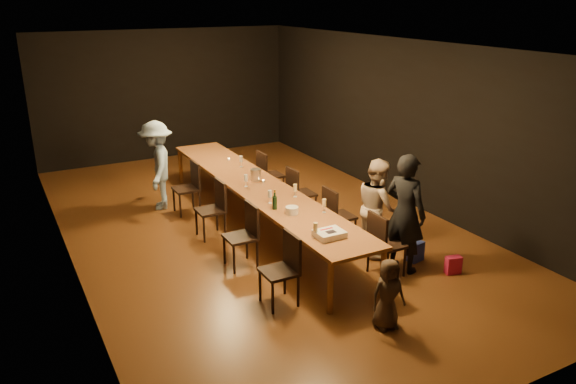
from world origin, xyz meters
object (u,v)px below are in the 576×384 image
chair_left_3 (186,188)px  child (388,294)px  chair_left_2 (210,210)px  man_blue (157,165)px  chair_right_3 (271,174)px  birthday_cake (329,234)px  champagne_bottle (275,200)px  ice_bucket (256,175)px  chair_left_1 (240,236)px  plate_stack (292,210)px  chair_right_1 (340,215)px  woman_tan (377,207)px  chair_right_2 (302,193)px  chair_left_0 (279,271)px  table (258,188)px  chair_right_0 (387,244)px  woman_birthday (405,213)px

chair_left_3 → child: bearing=-169.4°
chair_left_2 → man_blue: man_blue is taller
chair_right_3 → birthday_cake: chair_right_3 is taller
champagne_bottle → ice_bucket: bearing=76.3°
chair_left_1 → ice_bucket: ice_bucket is taller
plate_stack → chair_right_3: bearing=69.6°
chair_left_2 → chair_left_1: bearing=-180.0°
man_blue → chair_left_3: bearing=53.9°
plate_stack → chair_left_3: bearing=105.6°
chair_right_1 → chair_left_2: (-1.70, 1.20, 0.00)m
woman_tan → champagne_bottle: woman_tan is taller
chair_right_2 → champagne_bottle: (-1.10, -1.13, 0.44)m
chair_left_3 → champagne_bottle: size_ratio=3.10×
chair_right_2 → chair_left_0: bearing=-35.3°
plate_stack → woman_tan: bearing=-14.9°
woman_tan → man_blue: man_blue is taller
table → chair_left_3: size_ratio=6.45×
chair_right_2 → plate_stack: (-0.97, -1.41, 0.34)m
chair_right_2 → chair_right_0: bearing=-0.0°
chair_right_0 → child: chair_right_0 is taller
chair_right_0 → chair_left_0: bearing=-90.0°
chair_right_1 → child: size_ratio=1.07×
chair_right_3 → child: chair_right_3 is taller
chair_right_2 → birthday_cake: (-0.93, -2.36, 0.33)m
chair_left_1 → man_blue: bearing=7.0°
woman_tan → chair_left_0: bearing=126.0°
table → chair_right_0: (0.85, -2.40, -0.24)m
woman_tan → chair_left_1: bearing=92.6°
woman_birthday → plate_stack: (-1.27, 0.97, -0.06)m
chair_left_0 → champagne_bottle: champagne_bottle is taller
chair_right_3 → man_blue: size_ratio=0.57×
woman_tan → ice_bucket: (-1.07, 1.98, 0.11)m
chair_left_2 → plate_stack: size_ratio=4.94×
child → man_blue: bearing=112.1°
chair_left_1 → woman_birthday: 2.35m
chair_left_2 → champagne_bottle: bearing=-152.2°
chair_left_1 → chair_left_2: size_ratio=1.00×
chair_left_3 → plate_stack: chair_left_3 is taller
chair_right_3 → man_blue: man_blue is taller
table → champagne_bottle: bearing=-102.7°
chair_left_0 → chair_left_3: (0.00, 3.60, 0.00)m
table → man_blue: bearing=125.5°
chair_right_2 → child: (-0.82, -3.47, -0.03)m
chair_left_3 → birthday_cake: chair_left_3 is taller
champagne_bottle → table: bearing=77.3°
table → chair_left_2: bearing=180.0°
chair_right_0 → chair_right_1: same height
ice_bucket → chair_left_1: bearing=-123.0°
child → birthday_cake: 1.18m
chair_left_1 → chair_left_3: bearing=0.0°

